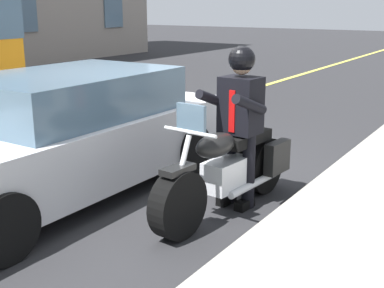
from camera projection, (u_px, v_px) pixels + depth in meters
ground_plane at (145, 177)px, 6.56m from camera, size 80.00×80.00×0.00m
lane_center_stripe at (39, 153)px, 7.61m from camera, size 60.00×0.16×0.01m
motorcycle_main at (229, 170)px, 5.39m from camera, size 2.22×0.70×1.26m
rider_main at (240, 113)px, 5.38m from camera, size 0.65×0.58×1.74m
car_dark at (63, 135)px, 5.88m from camera, size 4.60×1.92×1.40m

